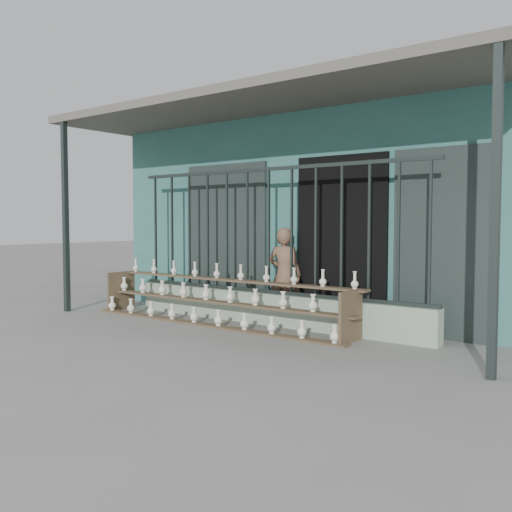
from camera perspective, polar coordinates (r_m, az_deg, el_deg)
The scene contains 6 objects.
ground at distance 7.27m, azimuth -4.85°, elevation -8.27°, with size 60.00×60.00×0.00m, color slate.
workshop_building at distance 10.63m, azimuth 10.69°, elevation 4.17°, with size 7.40×6.60×3.21m.
parapet_wall at distance 8.22m, azimuth 1.28°, elevation -5.30°, with size 5.00×0.20×0.45m, color #95AC93.
security_fence at distance 8.13m, azimuth 1.29°, elevation 2.56°, with size 5.00×0.04×1.80m.
shelf_rack at distance 8.27m, azimuth -3.91°, elevation -4.33°, with size 4.50×0.68×0.85m.
elderly_woman at distance 8.37m, azimuth 2.87°, elevation -1.90°, with size 0.51×0.33×1.39m, color brown.
Camera 1 is at (4.80, -5.26, 1.47)m, focal length 40.00 mm.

